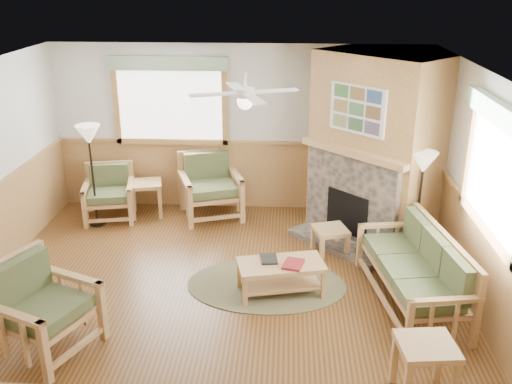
# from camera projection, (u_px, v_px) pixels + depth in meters

# --- Properties ---
(floor) EXTENTS (6.00, 6.00, 0.01)m
(floor) POSITION_uv_depth(u_px,v_px,m) (220.00, 301.00, 6.91)
(floor) COLOR brown
(floor) RESTS_ON ground
(ceiling) EXTENTS (6.00, 6.00, 0.01)m
(ceiling) POSITION_uv_depth(u_px,v_px,m) (214.00, 77.00, 5.93)
(ceiling) COLOR white
(ceiling) RESTS_ON floor
(wall_back) EXTENTS (6.00, 0.02, 2.70)m
(wall_back) POSITION_uv_depth(u_px,v_px,m) (239.00, 129.00, 9.21)
(wall_back) COLOR silver
(wall_back) RESTS_ON floor
(wall_front) EXTENTS (6.00, 0.02, 2.70)m
(wall_front) POSITION_uv_depth(u_px,v_px,m) (160.00, 371.00, 3.63)
(wall_front) COLOR silver
(wall_front) RESTS_ON floor
(wall_right) EXTENTS (0.02, 6.00, 2.70)m
(wall_right) POSITION_uv_depth(u_px,v_px,m) (488.00, 203.00, 6.26)
(wall_right) COLOR silver
(wall_right) RESTS_ON floor
(wainscot) EXTENTS (6.00, 6.00, 1.10)m
(wainscot) POSITION_uv_depth(u_px,v_px,m) (219.00, 260.00, 6.71)
(wainscot) COLOR #A87A45
(wainscot) RESTS_ON floor
(fireplace) EXTENTS (3.11, 3.11, 2.70)m
(fireplace) POSITION_uv_depth(u_px,v_px,m) (375.00, 148.00, 8.22)
(fireplace) COLOR #A87A45
(fireplace) RESTS_ON floor
(window_back) EXTENTS (1.90, 0.16, 1.50)m
(window_back) POSITION_uv_depth(u_px,v_px,m) (168.00, 54.00, 8.81)
(window_back) COLOR white
(window_back) RESTS_ON wall_back
(window_right) EXTENTS (0.16, 1.90, 1.50)m
(window_right) POSITION_uv_depth(u_px,v_px,m) (508.00, 101.00, 5.65)
(window_right) COLOR white
(window_right) RESTS_ON wall_right
(ceiling_fan) EXTENTS (1.59, 1.59, 0.36)m
(ceiling_fan) POSITION_uv_depth(u_px,v_px,m) (245.00, 76.00, 6.21)
(ceiling_fan) COLOR white
(ceiling_fan) RESTS_ON ceiling
(sofa) EXTENTS (2.03, 1.09, 0.89)m
(sofa) POSITION_uv_depth(u_px,v_px,m) (412.00, 269.00, 6.73)
(sofa) COLOR tan
(sofa) RESTS_ON floor
(armchair_back_left) EXTENTS (0.89, 0.89, 0.85)m
(armchair_back_left) POSITION_uv_depth(u_px,v_px,m) (109.00, 194.00, 9.07)
(armchair_back_left) COLOR tan
(armchair_back_left) RESTS_ON floor
(armchair_back_right) EXTENTS (1.15, 1.15, 1.01)m
(armchair_back_right) POSITION_uv_depth(u_px,v_px,m) (211.00, 187.00, 9.12)
(armchair_back_right) COLOR tan
(armchair_back_right) RESTS_ON floor
(armchair_left) EXTENTS (1.16, 1.16, 0.99)m
(armchair_left) POSITION_uv_depth(u_px,v_px,m) (43.00, 308.00, 5.86)
(armchair_left) COLOR tan
(armchair_left) RESTS_ON floor
(coffee_table) EXTENTS (1.14, 0.75, 0.42)m
(coffee_table) POSITION_uv_depth(u_px,v_px,m) (281.00, 278.00, 7.00)
(coffee_table) COLOR tan
(coffee_table) RESTS_ON floor
(end_table_chairs) EXTENTS (0.60, 0.58, 0.56)m
(end_table_chairs) POSITION_uv_depth(u_px,v_px,m) (147.00, 198.00, 9.26)
(end_table_chairs) COLOR tan
(end_table_chairs) RESTS_ON floor
(end_table_sofa) EXTENTS (0.57, 0.55, 0.58)m
(end_table_sofa) POSITION_uv_depth(u_px,v_px,m) (424.00, 369.00, 5.27)
(end_table_sofa) COLOR tan
(end_table_sofa) RESTS_ON floor
(footstool) EXTENTS (0.55, 0.55, 0.39)m
(footstool) POSITION_uv_depth(u_px,v_px,m) (330.00, 241.00, 8.01)
(footstool) COLOR tan
(footstool) RESTS_ON floor
(braided_rug) EXTENTS (2.08, 2.08, 0.01)m
(braided_rug) POSITION_uv_depth(u_px,v_px,m) (267.00, 285.00, 7.25)
(braided_rug) COLOR brown
(braided_rug) RESTS_ON floor
(floor_lamp_left) EXTENTS (0.48, 0.48, 1.61)m
(floor_lamp_left) POSITION_uv_depth(u_px,v_px,m) (93.00, 176.00, 8.71)
(floor_lamp_left) COLOR black
(floor_lamp_left) RESTS_ON floor
(floor_lamp_right) EXTENTS (0.47, 0.47, 1.56)m
(floor_lamp_right) POSITION_uv_depth(u_px,v_px,m) (419.00, 207.00, 7.61)
(floor_lamp_right) COLOR black
(floor_lamp_right) RESTS_ON floor
(book_red) EXTENTS (0.29, 0.35, 0.03)m
(book_red) POSITION_uv_depth(u_px,v_px,m) (293.00, 263.00, 6.86)
(book_red) COLOR maroon
(book_red) RESTS_ON coffee_table
(book_dark) EXTENTS (0.23, 0.29, 0.03)m
(book_dark) POSITION_uv_depth(u_px,v_px,m) (269.00, 258.00, 6.99)
(book_dark) COLOR black
(book_dark) RESTS_ON coffee_table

